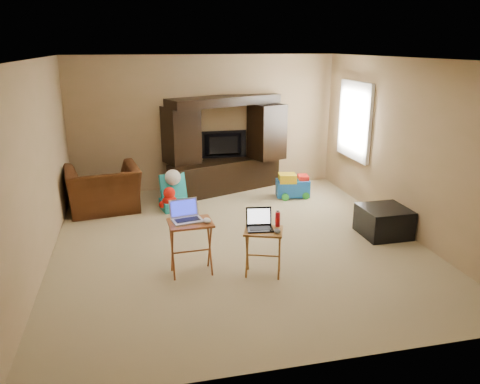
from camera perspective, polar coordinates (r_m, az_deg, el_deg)
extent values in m
plane|color=#CEBB8E|center=(6.67, -0.39, -6.06)|extent=(5.50, 5.50, 0.00)
plane|color=silver|center=(6.11, -0.44, 15.94)|extent=(5.50, 5.50, 0.00)
plane|color=tan|center=(8.93, -4.28, 8.35)|extent=(5.00, 0.00, 5.00)
plane|color=tan|center=(3.76, 8.76, -4.90)|extent=(5.00, 0.00, 5.00)
plane|color=tan|center=(6.25, -23.44, 2.93)|extent=(0.00, 5.50, 5.50)
plane|color=tan|center=(7.23, 19.41, 5.21)|extent=(0.00, 5.50, 5.50)
plane|color=white|center=(8.52, 13.91, 8.47)|extent=(0.00, 1.20, 1.20)
cube|color=white|center=(8.51, 13.79, 8.47)|extent=(0.06, 1.14, 1.34)
cube|color=black|center=(8.76, -1.85, 5.80)|extent=(2.22, 1.28, 1.78)
imported|color=black|center=(8.89, -2.01, 5.73)|extent=(0.90, 0.13, 0.52)
imported|color=#4C2510|center=(8.08, -16.33, 0.33)|extent=(1.30, 1.17, 0.75)
cube|color=black|center=(7.14, 17.12, -3.44)|extent=(0.66, 0.66, 0.42)
cube|color=#994D25|center=(5.69, -5.97, -6.79)|extent=(0.54, 0.44, 0.67)
cube|color=#AA6E29|center=(5.65, 2.85, -7.38)|extent=(0.54, 0.49, 0.58)
cube|color=silver|center=(5.54, -6.47, -2.40)|extent=(0.40, 0.35, 0.24)
cube|color=black|center=(5.50, 2.46, -3.45)|extent=(0.34, 0.29, 0.24)
ellipsoid|color=silver|center=(5.51, -4.03, -3.48)|extent=(0.10, 0.15, 0.06)
ellipsoid|color=#393A3E|center=(5.45, 4.56, -4.75)|extent=(0.10, 0.13, 0.05)
cylinder|color=#B60B13|center=(5.63, 4.61, -3.33)|extent=(0.06, 0.06, 0.18)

